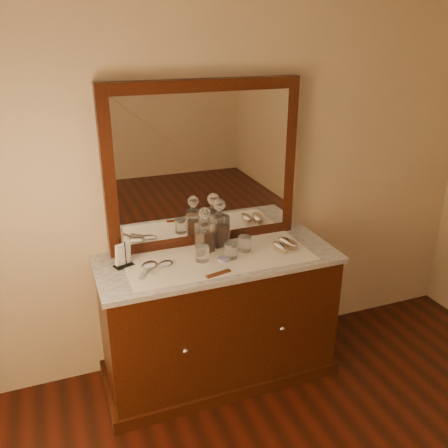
{
  "coord_description": "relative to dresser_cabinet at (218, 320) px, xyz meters",
  "views": [
    {
      "loc": [
        -0.88,
        -0.46,
        2.12
      ],
      "look_at": [
        0.0,
        1.85,
        1.1
      ],
      "focal_mm": 38.56,
      "sensor_mm": 36.0,
      "label": 1
    }
  ],
  "objects": [
    {
      "name": "dresser_cabinet",
      "position": [
        0.0,
        0.0,
        0.0
      ],
      "size": [
        1.4,
        0.55,
        0.82
      ],
      "primitive_type": "cube",
      "color": "black",
      "rests_on": "floor"
    },
    {
      "name": "knob_right",
      "position": [
        0.3,
        -0.28,
        0.04
      ],
      "size": [
        0.04,
        0.04,
        0.04
      ],
      "primitive_type": "sphere",
      "color": "silver",
      "rests_on": "dresser_cabinet"
    },
    {
      "name": "pin_dish",
      "position": [
        0.02,
        -0.06,
        0.45
      ],
      "size": [
        0.09,
        0.09,
        0.01
      ],
      "primitive_type": "cylinder",
      "rotation": [
        0.0,
        0.0,
        -0.3
      ],
      "color": "silver",
      "rests_on": "lace_runner"
    },
    {
      "name": "mirror_frame",
      "position": [
        0.0,
        0.25,
        0.94
      ],
      "size": [
        1.2,
        0.08,
        1.0
      ],
      "primitive_type": "cube",
      "color": "black",
      "rests_on": "marble_top"
    },
    {
      "name": "decanter_left",
      "position": [
        -0.05,
        0.09,
        0.55
      ],
      "size": [
        0.11,
        0.11,
        0.28
      ],
      "color": "brown",
      "rests_on": "lace_runner"
    },
    {
      "name": "decanter_right",
      "position": [
        0.06,
        0.15,
        0.56
      ],
      "size": [
        0.11,
        0.11,
        0.31
      ],
      "color": "brown",
      "rests_on": "lace_runner"
    },
    {
      "name": "comb",
      "position": [
        -0.08,
        -0.21,
        0.45
      ],
      "size": [
        0.16,
        0.06,
        0.01
      ],
      "primitive_type": "cube",
      "rotation": [
        0.0,
        0.0,
        0.23
      ],
      "color": "brown",
      "rests_on": "lace_runner"
    },
    {
      "name": "hand_mirror_outer",
      "position": [
        -0.42,
        -0.0,
        0.45
      ],
      "size": [
        0.16,
        0.22,
        0.02
      ],
      "color": "silver",
      "rests_on": "lace_runner"
    },
    {
      "name": "lace_runner",
      "position": [
        0.0,
        -0.02,
        0.44
      ],
      "size": [
        1.1,
        0.45,
        0.0
      ],
      "primitive_type": "cube",
      "color": "white",
      "rests_on": "marble_top"
    },
    {
      "name": "marble_top",
      "position": [
        0.0,
        0.0,
        0.42
      ],
      "size": [
        1.44,
        0.59,
        0.03
      ],
      "primitive_type": "cube",
      "color": "white",
      "rests_on": "dresser_cabinet"
    },
    {
      "name": "brush_near",
      "position": [
        0.38,
        -0.06,
        0.46
      ],
      "size": [
        0.08,
        0.15,
        0.04
      ],
      "color": "tan",
      "rests_on": "lace_runner"
    },
    {
      "name": "dresser_plinth",
      "position": [
        0.0,
        0.0,
        -0.37
      ],
      "size": [
        1.46,
        0.59,
        0.08
      ],
      "primitive_type": "cube",
      "color": "black",
      "rests_on": "floor"
    },
    {
      "name": "tumblers",
      "position": [
        0.05,
        -0.01,
        0.49
      ],
      "size": [
        0.37,
        0.14,
        0.09
      ],
      "color": "white",
      "rests_on": "lace_runner"
    },
    {
      "name": "brush_far",
      "position": [
        0.45,
        -0.02,
        0.47
      ],
      "size": [
        0.11,
        0.18,
        0.05
      ],
      "color": "tan",
      "rests_on": "lace_runner"
    },
    {
      "name": "mirror_glass",
      "position": [
        0.0,
        0.21,
        0.94
      ],
      "size": [
        1.06,
        0.01,
        0.86
      ],
      "primitive_type": "cube",
      "color": "white",
      "rests_on": "marble_top"
    },
    {
      "name": "knob_left",
      "position": [
        -0.3,
        -0.28,
        0.04
      ],
      "size": [
        0.04,
        0.04,
        0.04
      ],
      "primitive_type": "sphere",
      "color": "silver",
      "rests_on": "dresser_cabinet"
    },
    {
      "name": "napkin_rack",
      "position": [
        -0.55,
        0.08,
        0.51
      ],
      "size": [
        0.12,
        0.1,
        0.16
      ],
      "color": "black",
      "rests_on": "marble_top"
    },
    {
      "name": "hand_mirror_inner",
      "position": [
        -0.33,
        -0.01,
        0.45
      ],
      "size": [
        0.17,
        0.16,
        0.02
      ],
      "color": "silver",
      "rests_on": "lace_runner"
    }
  ]
}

